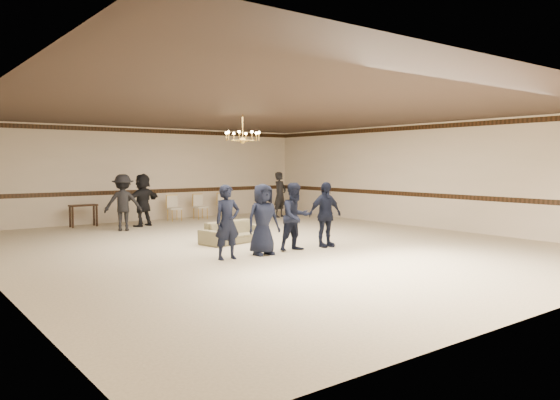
{
  "coord_description": "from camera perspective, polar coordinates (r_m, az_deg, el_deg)",
  "views": [
    {
      "loc": [
        -7.5,
        -10.42,
        1.99
      ],
      "look_at": [
        0.05,
        -0.5,
        1.12
      ],
      "focal_mm": 34.32,
      "sensor_mm": 36.0,
      "label": 1
    }
  ],
  "objects": [
    {
      "name": "adult_right",
      "position": [
        19.47,
        0.01,
        0.57
      ],
      "size": [
        0.7,
        0.57,
        1.65
      ],
      "primitive_type": "imported",
      "rotation": [
        0.0,
        0.0,
        0.33
      ],
      "color": "black",
      "rests_on": "floor"
    },
    {
      "name": "boy_b",
      "position": [
        11.54,
        -1.82,
        -2.07
      ],
      "size": [
        0.8,
        0.56,
        1.54
      ],
      "primitive_type": "imported",
      "rotation": [
        0.0,
        0.0,
        -0.1
      ],
      "color": "black",
      "rests_on": "floor"
    },
    {
      "name": "settee",
      "position": [
        13.43,
        -4.86,
        -3.4
      ],
      "size": [
        1.93,
        1.07,
        0.53
      ],
      "primitive_type": "imported",
      "rotation": [
        0.0,
        0.0,
        0.21
      ],
      "color": "#766E4E",
      "rests_on": "floor"
    },
    {
      "name": "chair_rail",
      "position": [
        18.98,
        -13.95,
        0.89
      ],
      "size": [
        12.0,
        0.02,
        0.14
      ],
      "primitive_type": "cube",
      "color": "#311C0E",
      "rests_on": "wall_back"
    },
    {
      "name": "adult_left",
      "position": [
        16.26,
        -16.38,
        -0.27
      ],
      "size": [
        1.22,
        0.98,
        1.65
      ],
      "primitive_type": "imported",
      "rotation": [
        0.0,
        0.0,
        2.74
      ],
      "color": "black",
      "rests_on": "floor"
    },
    {
      "name": "banquet_chair_right",
      "position": [
        19.57,
        -5.91,
        -0.58
      ],
      "size": [
        0.43,
        0.43,
        0.87
      ],
      "primitive_type": null,
      "rotation": [
        0.0,
        0.0,
        0.02
      ],
      "color": "beige",
      "rests_on": "floor"
    },
    {
      "name": "chandelier",
      "position": [
        13.69,
        -4.01,
        7.69
      ],
      "size": [
        0.94,
        0.94,
        0.89
      ],
      "primitive_type": null,
      "color": "gold",
      "rests_on": "ceiling"
    },
    {
      "name": "banquet_chair_left",
      "position": [
        18.61,
        -11.18,
        -0.87
      ],
      "size": [
        0.46,
        0.46,
        0.87
      ],
      "primitive_type": null,
      "rotation": [
        0.0,
        0.0,
        -0.09
      ],
      "color": "beige",
      "rests_on": "floor"
    },
    {
      "name": "crown_molding",
      "position": [
        18.98,
        -14.06,
        7.17
      ],
      "size": [
        12.0,
        0.02,
        0.14
      ],
      "primitive_type": "cube",
      "color": "#311C0E",
      "rests_on": "wall_back"
    },
    {
      "name": "boy_a",
      "position": [
        11.04,
        -5.63,
        -2.36
      ],
      "size": [
        0.58,
        0.4,
        1.54
      ],
      "primitive_type": "imported",
      "rotation": [
        0.0,
        0.0,
        -0.06
      ],
      "color": "black",
      "rests_on": "floor"
    },
    {
      "name": "banquet_chair_mid",
      "position": [
        19.07,
        -8.48,
        -0.72
      ],
      "size": [
        0.44,
        0.44,
        0.87
      ],
      "primitive_type": null,
      "rotation": [
        0.0,
        0.0,
        0.05
      ],
      "color": "beige",
      "rests_on": "floor"
    },
    {
      "name": "room",
      "position": [
        12.84,
        -1.53,
        2.25
      ],
      "size": [
        12.01,
        14.01,
        3.21
      ],
      "color": "beige",
      "rests_on": "ground"
    },
    {
      "name": "boy_c",
      "position": [
        12.08,
        1.66,
        -1.8
      ],
      "size": [
        0.77,
        0.61,
        1.54
      ],
      "primitive_type": "imported",
      "rotation": [
        0.0,
        0.0,
        -0.04
      ],
      "color": "black",
      "rests_on": "floor"
    },
    {
      "name": "adult_mid",
      "position": [
        17.25,
        -14.42,
        0.0
      ],
      "size": [
        1.61,
        1.02,
        1.65
      ],
      "primitive_type": "imported",
      "rotation": [
        0.0,
        0.0,
        3.52
      ],
      "color": "black",
      "rests_on": "floor"
    },
    {
      "name": "boy_d",
      "position": [
        12.66,
        4.83,
        -1.55
      ],
      "size": [
        0.93,
        0.46,
        1.54
      ],
      "primitive_type": "imported",
      "rotation": [
        0.0,
        0.0,
        -0.09
      ],
      "color": "black",
      "rests_on": "floor"
    },
    {
      "name": "console_table",
      "position": [
        17.71,
        -20.21,
        -1.58
      ],
      "size": [
        0.85,
        0.41,
        0.69
      ],
      "primitive_type": "cube",
      "rotation": [
        0.0,
        0.0,
        0.07
      ],
      "color": "black",
      "rests_on": "floor"
    }
  ]
}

